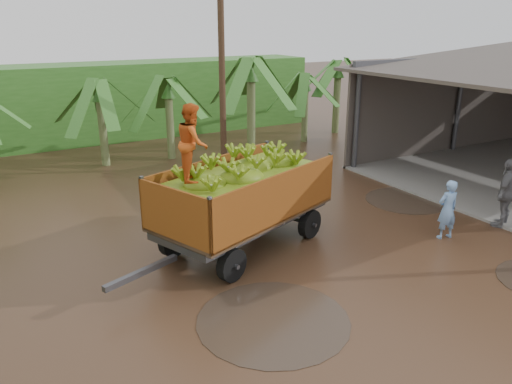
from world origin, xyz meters
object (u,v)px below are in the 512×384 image
banana_trailer (243,194)px  utility_pole (222,52)px  man_blue (447,209)px  man_grey (506,193)px

banana_trailer → utility_pole: (2.78, 6.76, 2.98)m
man_blue → man_grey: man_grey is taller
man_grey → utility_pole: 10.67m
utility_pole → man_blue: bearing=-76.4°
man_blue → man_grey: size_ratio=0.82×
banana_trailer → man_blue: (4.94, -2.18, -0.61)m
man_blue → man_grey: (2.06, -0.24, 0.18)m
utility_pole → banana_trailer: bearing=-112.3°
banana_trailer → utility_pole: 7.90m
banana_trailer → man_grey: banana_trailer is taller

